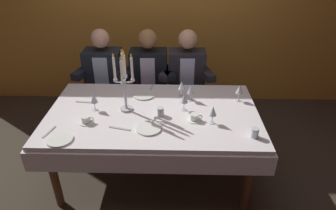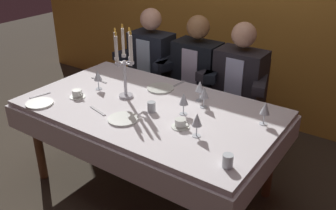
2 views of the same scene
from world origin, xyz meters
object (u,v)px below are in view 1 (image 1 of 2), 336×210
at_px(wine_glass_4, 182,86).
at_px(water_tumbler_1, 255,133).
at_px(candelabra, 124,83).
at_px(seated_diner_1, 149,72).
at_px(wine_glass_0, 239,90).
at_px(wine_glass_2, 213,111).
at_px(dinner_plate_1, 144,95).
at_px(dinner_plate_2, 60,139).
at_px(dinner_plate_0, 149,128).
at_px(coffee_cup_1, 195,117).
at_px(wine_glass_3, 191,90).
at_px(seated_diner_0, 104,72).
at_px(water_tumbler_0, 161,112).
at_px(dining_table, 153,122).
at_px(wine_glass_5, 94,99).
at_px(wine_glass_1, 184,99).
at_px(seated_diner_2, 187,72).
at_px(coffee_cup_0, 86,120).

height_order(wine_glass_4, water_tumbler_1, wine_glass_4).
xyz_separation_m(candelabra, seated_diner_1, (0.14, 0.86, -0.28)).
bearing_deg(wine_glass_0, wine_glass_2, -126.52).
distance_m(dinner_plate_1, dinner_plate_2, 0.95).
xyz_separation_m(dinner_plate_0, dinner_plate_2, (-0.68, -0.17, 0.00)).
height_order(wine_glass_4, coffee_cup_1, wine_glass_4).
xyz_separation_m(wine_glass_3, seated_diner_0, (-0.98, 0.67, -0.12)).
height_order(wine_glass_3, water_tumbler_0, wine_glass_3).
xyz_separation_m(candelabra, wine_glass_3, (0.59, 0.19, -0.16)).
distance_m(dining_table, wine_glass_5, 0.58).
bearing_deg(wine_glass_1, wine_glass_0, 19.36).
bearing_deg(wine_glass_0, seated_diner_1, 144.05).
relative_size(wine_glass_0, seated_diner_0, 0.13).
bearing_deg(seated_diner_0, water_tumbler_0, -53.27).
bearing_deg(dinner_plate_0, seated_diner_1, 94.54).
height_order(seated_diner_0, seated_diner_2, same).
xyz_separation_m(wine_glass_2, wine_glass_3, (-0.17, 0.39, 0.00)).
distance_m(dining_table, dinner_plate_0, 0.30).
distance_m(wine_glass_2, wine_glass_3, 0.42).
xyz_separation_m(wine_glass_0, water_tumbler_0, (-0.74, -0.29, -0.08)).
bearing_deg(wine_glass_2, coffee_cup_1, 164.89).
bearing_deg(wine_glass_4, water_tumbler_1, -49.32).
bearing_deg(seated_diner_0, wine_glass_4, -33.35).
relative_size(wine_glass_3, wine_glass_4, 1.00).
relative_size(water_tumbler_0, seated_diner_0, 0.06).
xyz_separation_m(dinner_plate_1, dinner_plate_2, (-0.58, -0.75, 0.00)).
bearing_deg(wine_glass_1, wine_glass_3, 69.91).
relative_size(candelabra, seated_diner_0, 0.47).
bearing_deg(wine_glass_2, wine_glass_4, 118.30).
bearing_deg(wine_glass_1, seated_diner_0, 137.22).
height_order(dinner_plate_0, seated_diner_0, seated_diner_0).
distance_m(candelabra, dinner_plate_2, 0.71).
relative_size(wine_glass_1, water_tumbler_0, 2.12).
relative_size(coffee_cup_1, seated_diner_2, 0.11).
distance_m(wine_glass_4, coffee_cup_0, 0.96).
relative_size(wine_glass_0, coffee_cup_1, 1.24).
bearing_deg(coffee_cup_1, wine_glass_5, 170.47).
bearing_deg(dinner_plate_0, dinner_plate_1, 99.51).
bearing_deg(wine_glass_1, candelabra, -178.63).
bearing_deg(wine_glass_2, candelabra, 165.37).
relative_size(wine_glass_2, wine_glass_5, 1.00).
bearing_deg(coffee_cup_1, dinner_plate_1, 137.75).
xyz_separation_m(wine_glass_0, wine_glass_5, (-1.34, -0.21, 0.00)).
bearing_deg(wine_glass_3, dinner_plate_0, -126.46).
bearing_deg(coffee_cup_0, coffee_cup_1, 3.67).
bearing_deg(seated_diner_1, wine_glass_3, -55.93).
height_order(candelabra, water_tumbler_0, candelabra).
bearing_deg(dinner_plate_0, wine_glass_3, 53.54).
height_order(water_tumbler_0, water_tumbler_1, water_tumbler_1).
bearing_deg(candelabra, water_tumbler_1, -19.93).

